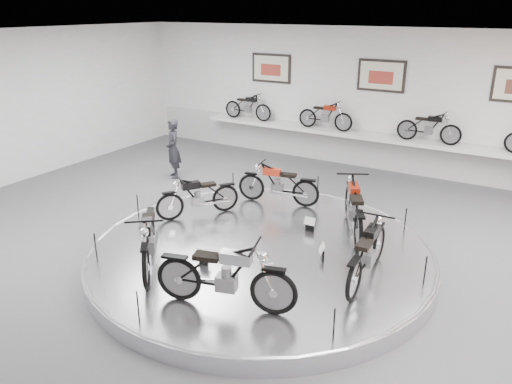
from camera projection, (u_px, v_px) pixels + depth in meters
The scene contains 19 objects.
floor at pixel (252, 267), 9.18m from camera, with size 16.00×16.00×0.00m, color #515153.
ceiling at pixel (251, 41), 7.78m from camera, with size 16.00×16.00×0.00m, color white.
wall_back at pixel (379, 101), 14.12m from camera, with size 16.00×16.00×0.00m, color white.
dado_band at pixel (375, 150), 14.61m from camera, with size 15.68×0.04×1.10m, color #BCBCBA.
display_platform at pixel (260, 254), 9.37m from camera, with size 6.40×6.40×0.30m, color silver.
platform_rim at pixel (260, 248), 9.33m from camera, with size 6.40×6.40×0.10m, color #B2B2BA.
shelf at pixel (373, 137), 14.23m from camera, with size 11.00×0.55×0.10m, color silver.
poster_left at pixel (271, 68), 15.52m from camera, with size 1.35×0.06×0.88m, color beige.
poster_center at pixel (381, 76), 13.84m from camera, with size 1.35×0.06×0.88m, color beige.
shelf_bike_a at pixel (248, 108), 16.09m from camera, with size 1.22×0.42×0.73m, color black, non-canonical shape.
shelf_bike_b at pixel (325, 117), 14.80m from camera, with size 1.22×0.42×0.73m, color maroon, non-canonical shape.
shelf_bike_c at pixel (429, 129), 13.37m from camera, with size 1.22×0.42×0.73m, color black, non-canonical shape.
bike_a at pixel (354, 207), 9.69m from camera, with size 1.87×0.66×1.10m, color maroon, non-canonical shape.
bike_b at pixel (278, 184), 11.20m from camera, with size 1.61×0.57×0.95m, color red, non-canonical shape.
bike_c at pixel (198, 196), 10.53m from camera, with size 1.55×0.55×0.91m, color black, non-canonical shape.
bike_d at pixel (148, 238), 8.46m from camera, with size 1.78×0.63×1.05m, color black, non-canonical shape.
bike_e at pixel (225, 275), 7.27m from camera, with size 1.84×0.65×1.08m, color silver, non-canonical shape.
bike_f at pixel (368, 252), 8.03m from camera, with size 1.71×0.60×1.01m, color black, non-canonical shape.
visitor at pixel (173, 149), 13.74m from camera, with size 0.60×0.39×1.64m, color black.
Camera 1 is at (4.20, -6.94, 4.52)m, focal length 35.00 mm.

